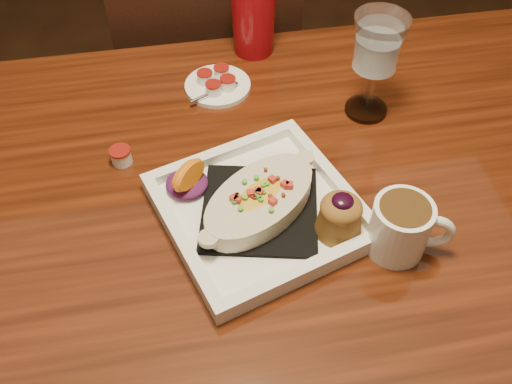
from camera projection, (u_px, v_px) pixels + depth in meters
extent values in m
cube|color=#65250E|center=(250.00, 216.00, 0.88)|extent=(1.50, 0.90, 0.04)
cylinder|color=black|center=(481.00, 162.00, 1.48)|extent=(0.07, 0.07, 0.71)
cube|color=black|center=(206.00, 83.00, 1.54)|extent=(0.42, 0.42, 0.04)
cylinder|color=black|center=(257.00, 100.00, 1.84)|extent=(0.04, 0.04, 0.45)
cylinder|color=black|center=(151.00, 113.00, 1.80)|extent=(0.04, 0.04, 0.45)
cylinder|color=black|center=(278.00, 176.00, 1.62)|extent=(0.04, 0.04, 0.45)
cylinder|color=black|center=(158.00, 192.00, 1.58)|extent=(0.04, 0.04, 0.45)
cube|color=black|center=(210.00, 44.00, 1.23)|extent=(0.40, 0.03, 0.46)
cube|color=white|center=(260.00, 213.00, 0.85)|extent=(0.34, 0.34, 0.01)
cube|color=black|center=(260.00, 209.00, 0.84)|extent=(0.20, 0.20, 0.01)
ellipsoid|color=yellow|center=(260.00, 200.00, 0.83)|extent=(0.19, 0.17, 0.03)
ellipsoid|color=#541349|center=(187.00, 183.00, 0.87)|extent=(0.07, 0.07, 0.02)
cone|color=brown|center=(339.00, 219.00, 0.80)|extent=(0.07, 0.07, 0.05)
ellipsoid|color=brown|center=(341.00, 208.00, 0.78)|extent=(0.06, 0.06, 0.03)
ellipsoid|color=black|center=(343.00, 201.00, 0.77)|extent=(0.03, 0.03, 0.01)
cylinder|color=white|center=(399.00, 228.00, 0.78)|extent=(0.08, 0.08, 0.09)
cylinder|color=#3E2711|center=(404.00, 211.00, 0.76)|extent=(0.07, 0.07, 0.02)
torus|color=white|center=(432.00, 232.00, 0.78)|extent=(0.06, 0.03, 0.06)
cylinder|color=silver|center=(366.00, 109.00, 1.01)|extent=(0.07, 0.07, 0.01)
cylinder|color=silver|center=(370.00, 89.00, 0.97)|extent=(0.01, 0.01, 0.09)
cone|color=silver|center=(378.00, 44.00, 0.91)|extent=(0.09, 0.09, 0.10)
cylinder|color=white|center=(218.00, 86.00, 1.05)|extent=(0.12, 0.12, 0.01)
cylinder|color=white|center=(205.00, 78.00, 1.04)|extent=(0.03, 0.03, 0.02)
cylinder|color=maroon|center=(205.00, 73.00, 1.03)|extent=(0.03, 0.03, 0.00)
cylinder|color=white|center=(222.00, 73.00, 1.05)|extent=(0.03, 0.03, 0.02)
cylinder|color=maroon|center=(221.00, 68.00, 1.04)|extent=(0.03, 0.03, 0.00)
cylinder|color=white|center=(228.00, 84.00, 1.03)|extent=(0.03, 0.03, 0.02)
cylinder|color=maroon|center=(228.00, 79.00, 1.02)|extent=(0.03, 0.03, 0.00)
cylinder|color=white|center=(214.00, 89.00, 1.02)|extent=(0.03, 0.03, 0.02)
cylinder|color=maroon|center=(213.00, 84.00, 1.01)|extent=(0.03, 0.03, 0.00)
cylinder|color=white|center=(121.00, 157.00, 0.92)|extent=(0.03, 0.03, 0.02)
cylinder|color=maroon|center=(120.00, 151.00, 0.91)|extent=(0.03, 0.03, 0.00)
cone|color=#9E0B14|center=(254.00, 17.00, 1.08)|extent=(0.09, 0.09, 0.15)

